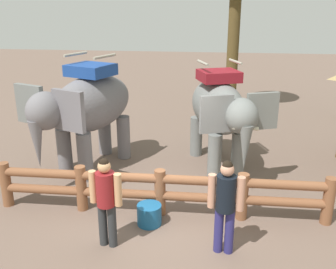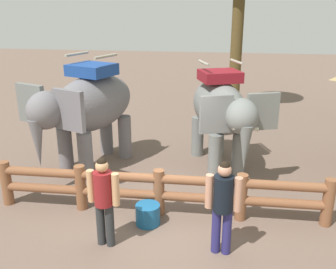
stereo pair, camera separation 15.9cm
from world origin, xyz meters
name	(u,v)px [view 1 (the left image)]	position (x,y,z in m)	size (l,w,h in m)	color
ground_plane	(160,215)	(0.00, 0.00, 0.00)	(60.00, 60.00, 0.00)	brown
log_fence	(160,189)	(0.00, 0.09, 0.61)	(7.31, 0.38, 1.05)	brown
elephant_near_left	(87,107)	(-2.30, 2.29, 1.78)	(2.71, 3.77, 3.17)	slate
elephant_center	(220,110)	(1.25, 2.81, 1.67)	(2.51, 3.54, 2.98)	slate
tourist_woman_in_black	(106,196)	(-0.82, -1.18, 1.04)	(0.63, 0.40, 1.80)	#2B2E30
tourist_man_in_blue	(226,201)	(1.37, -1.11, 1.07)	(0.65, 0.39, 1.84)	navy
feed_bucket	(149,215)	(-0.16, -0.36, 0.22)	(0.51, 0.51, 0.45)	#19598C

